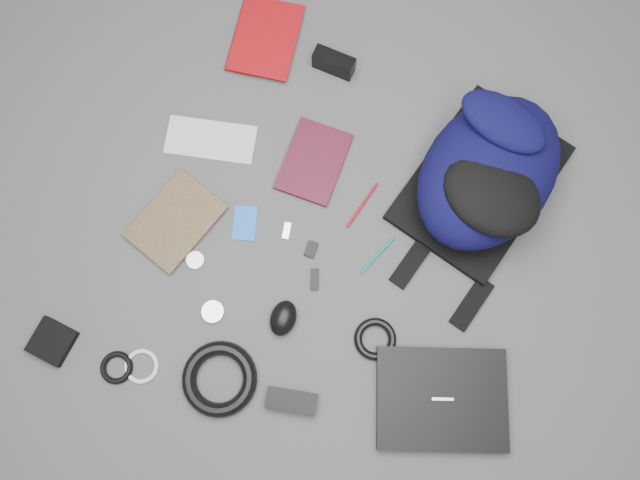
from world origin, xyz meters
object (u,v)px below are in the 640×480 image
at_px(comic_book, 152,202).
at_px(compact_camera, 334,63).
at_px(textbook_red, 235,32).
at_px(dvd_case, 314,162).
at_px(laptop, 441,399).
at_px(mouse, 283,318).
at_px(pouch, 52,341).
at_px(power_brick, 291,401).
at_px(backpack, 489,172).

xyz_separation_m(comic_book, compact_camera, (0.30, 0.54, 0.02)).
distance_m(textbook_red, dvd_case, 0.44).
height_order(laptop, comic_book, laptop).
bearing_deg(laptop, comic_book, 147.08).
xyz_separation_m(dvd_case, compact_camera, (-0.06, 0.28, 0.02)).
distance_m(comic_book, mouse, 0.47).
height_order(mouse, pouch, mouse).
bearing_deg(power_brick, mouse, 105.41).
bearing_deg(mouse, pouch, -157.15).
relative_size(comic_book, pouch, 2.41).
bearing_deg(comic_book, dvd_case, 53.39).
bearing_deg(mouse, laptop, -9.48).
bearing_deg(textbook_red, backpack, -20.86).
distance_m(comic_book, compact_camera, 0.62).
height_order(backpack, comic_book, backpack).
relative_size(textbook_red, mouse, 2.57).
xyz_separation_m(comic_book, mouse, (0.44, -0.15, 0.02)).
height_order(dvd_case, pouch, pouch).
relative_size(compact_camera, mouse, 1.25).
bearing_deg(power_brick, textbook_red, 108.67).
distance_m(backpack, textbook_red, 0.80).
relative_size(laptop, textbook_red, 1.35).
height_order(textbook_red, comic_book, textbook_red).
relative_size(textbook_red, power_brick, 1.90).
xyz_separation_m(laptop, comic_book, (-0.88, 0.18, -0.01)).
height_order(textbook_red, compact_camera, compact_camera).
relative_size(dvd_case, mouse, 2.31).
distance_m(laptop, comic_book, 0.90).
distance_m(compact_camera, pouch, 1.04).
height_order(comic_book, compact_camera, compact_camera).
distance_m(laptop, dvd_case, 0.69).
xyz_separation_m(laptop, pouch, (-0.95, -0.25, -0.00)).
height_order(compact_camera, power_brick, compact_camera).
bearing_deg(pouch, laptop, 14.48).
bearing_deg(textbook_red, laptop, -48.87).
height_order(laptop, compact_camera, compact_camera).
distance_m(backpack, pouch, 1.18).
distance_m(backpack, dvd_case, 0.46).
distance_m(textbook_red, mouse, 0.81).
xyz_separation_m(backpack, power_brick, (-0.24, -0.71, -0.09)).
bearing_deg(pouch, textbook_red, 85.72).
distance_m(backpack, compact_camera, 0.52).
bearing_deg(backpack, comic_book, -141.07).
xyz_separation_m(laptop, power_brick, (-0.34, -0.15, -0.00)).
relative_size(backpack, dvd_case, 2.33).
xyz_separation_m(mouse, pouch, (-0.51, -0.28, -0.01)).
distance_m(comic_book, dvd_case, 0.44).
bearing_deg(mouse, backpack, 51.97).
relative_size(backpack, compact_camera, 4.32).
bearing_deg(textbook_red, mouse, -66.88).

